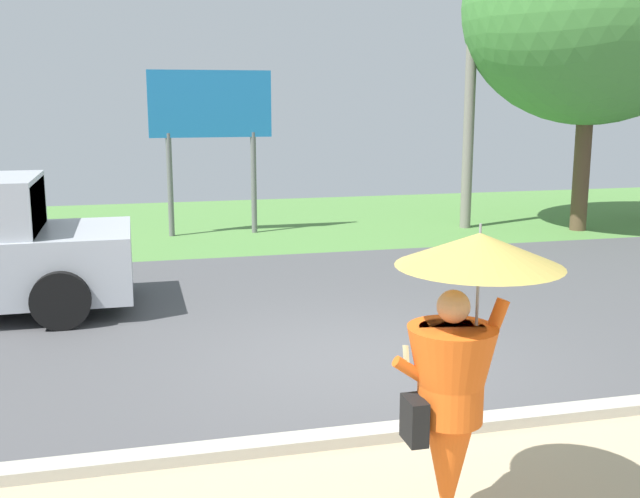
% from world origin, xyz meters
% --- Properties ---
extents(ground_plane, '(40.00, 22.00, 0.20)m').
position_xyz_m(ground_plane, '(0.00, 2.95, -0.05)').
color(ground_plane, '#4C4C4F').
extents(monk_pedestrian, '(1.12, 1.10, 2.13)m').
position_xyz_m(monk_pedestrian, '(-0.37, -3.45, 1.14)').
color(monk_pedestrian, '#E55B19').
rests_on(monk_pedestrian, ground_plane).
extents(utility_pole, '(1.80, 0.24, 7.28)m').
position_xyz_m(utility_pole, '(4.97, 8.02, 3.82)').
color(utility_pole, gray).
rests_on(utility_pole, ground_plane).
extents(roadside_billboard, '(2.60, 0.12, 3.50)m').
position_xyz_m(roadside_billboard, '(-0.73, 8.54, 2.55)').
color(roadside_billboard, slate).
rests_on(roadside_billboard, ground_plane).
extents(tree_center_back, '(5.52, 5.52, 7.36)m').
position_xyz_m(tree_center_back, '(7.30, 7.11, 4.84)').
color(tree_center_back, brown).
rests_on(tree_center_back, ground_plane).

